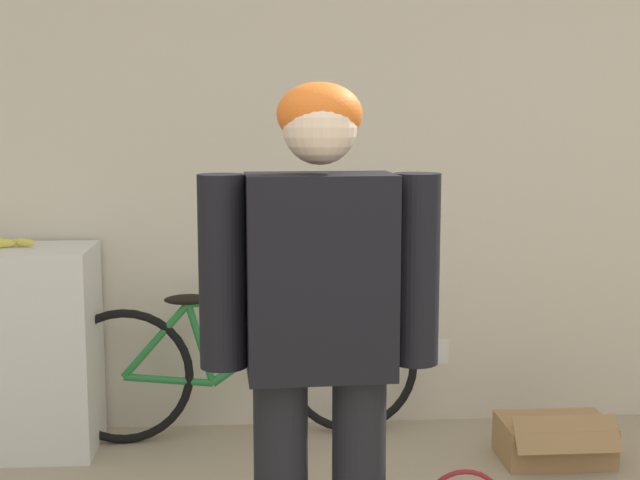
{
  "coord_description": "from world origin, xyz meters",
  "views": [
    {
      "loc": [
        -0.37,
        -1.49,
        1.52
      ],
      "look_at": [
        -0.18,
        1.0,
        1.17
      ],
      "focal_mm": 50.0,
      "sensor_mm": 36.0,
      "label": 1
    }
  ],
  "objects": [
    {
      "name": "person",
      "position": [
        -0.18,
        1.0,
        0.93
      ],
      "size": [
        0.69,
        0.26,
        1.61
      ],
      "rotation": [
        0.0,
        0.0,
        0.05
      ],
      "color": "black",
      "rests_on": "ground_plane"
    },
    {
      "name": "cardboard_box",
      "position": [
        0.95,
        2.19,
        0.09
      ],
      "size": [
        0.48,
        0.37,
        0.24
      ],
      "color": "#A87F51",
      "rests_on": "ground_plane"
    },
    {
      "name": "bicycle",
      "position": [
        -0.44,
        2.58,
        0.35
      ],
      "size": [
        1.71,
        0.46,
        0.71
      ],
      "rotation": [
        0.0,
        0.0,
        0.07
      ],
      "color": "black",
      "rests_on": "ground_plane"
    },
    {
      "name": "wall_back",
      "position": [
        0.0,
        2.78,
        1.3
      ],
      "size": [
        8.0,
        0.07,
        2.6
      ],
      "color": "beige",
      "rests_on": "ground_plane"
    }
  ]
}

